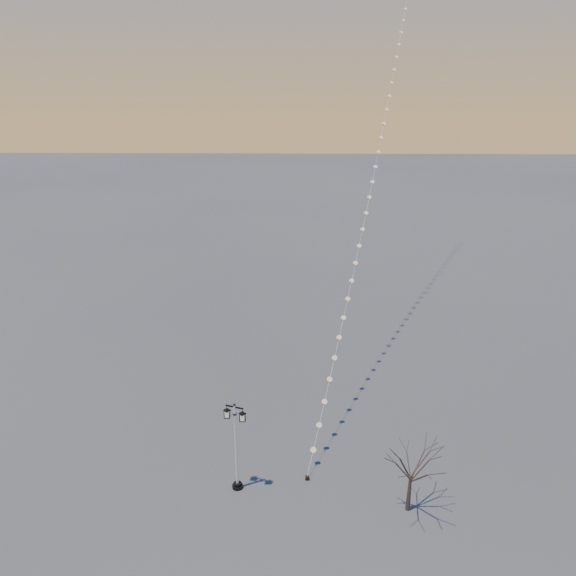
{
  "coord_description": "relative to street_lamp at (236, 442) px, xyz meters",
  "views": [
    {
      "loc": [
        0.33,
        -20.5,
        18.37
      ],
      "look_at": [
        -0.39,
        7.76,
        8.08
      ],
      "focal_mm": 34.09,
      "sensor_mm": 36.0,
      "label": 1
    }
  ],
  "objects": [
    {
      "name": "bare_tree",
      "position": [
        8.07,
        -1.28,
        -0.2
      ],
      "size": [
        2.11,
        2.11,
        3.5
      ],
      "rotation": [
        0.0,
        0.0,
        -0.39
      ],
      "color": "#382922",
      "rests_on": "ground"
    },
    {
      "name": "ground",
      "position": [
        2.7,
        -1.25,
        -2.63
      ],
      "size": [
        300.0,
        300.0,
        0.0
      ],
      "primitive_type": "plane",
      "color": "#444545",
      "rests_on": "ground"
    },
    {
      "name": "kite_train",
      "position": [
        8.94,
        21.28,
        13.89
      ],
      "size": [
        11.63,
        41.8,
        33.22
      ],
      "rotation": [
        0.0,
        0.0,
        0.28
      ],
      "color": "black",
      "rests_on": "ground"
    },
    {
      "name": "street_lamp",
      "position": [
        0.0,
        0.0,
        0.0
      ],
      "size": [
        1.16,
        0.67,
        4.75
      ],
      "rotation": [
        0.0,
        0.0,
        -0.33
      ],
      "color": "black",
      "rests_on": "ground"
    }
  ]
}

